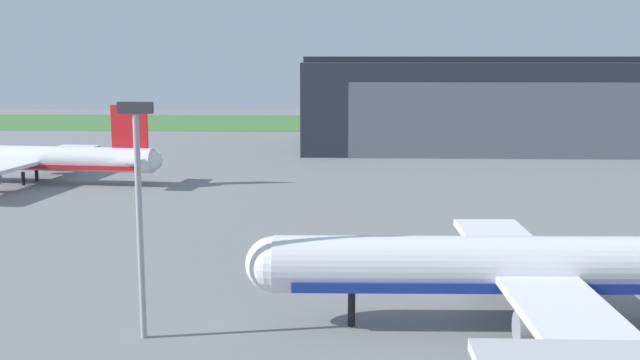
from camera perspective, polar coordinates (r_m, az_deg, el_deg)
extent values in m
plane|color=slate|center=(71.22, 12.90, -7.27)|extent=(440.00, 440.00, 0.00)
cube|color=#44763A|center=(231.76, 5.45, 4.25)|extent=(440.00, 56.00, 0.08)
cube|color=#232833|center=(167.56, 12.47, 5.36)|extent=(78.81, 28.96, 18.58)
cube|color=slate|center=(153.36, 13.41, 4.29)|extent=(59.90, 0.30, 14.87)
cube|color=#232833|center=(167.23, 12.59, 8.74)|extent=(78.81, 6.95, 1.20)
cylinder|color=white|center=(58.57, 14.65, -6.13)|extent=(36.50, 5.10, 4.28)
sphere|color=white|center=(57.06, -3.51, -6.25)|extent=(4.10, 4.10, 4.10)
cube|color=navy|center=(58.89, 14.60, -7.24)|extent=(33.59, 5.07, 0.75)
cube|color=white|center=(67.54, 13.40, -4.52)|extent=(6.19, 16.17, 0.56)
cube|color=white|center=(50.44, 17.93, -9.42)|extent=(6.19, 16.17, 0.56)
cylinder|color=gray|center=(66.52, 12.91, -6.02)|extent=(4.11, 2.44, 2.35)
cylinder|color=gray|center=(51.85, 16.57, -10.57)|extent=(4.11, 2.44, 2.35)
cylinder|color=black|center=(57.93, 2.36, -9.55)|extent=(0.56, 0.56, 2.58)
cylinder|color=black|center=(61.97, 15.35, -8.62)|extent=(0.56, 0.56, 2.58)
cylinder|color=black|center=(57.86, 16.46, -9.96)|extent=(0.56, 0.56, 2.58)
cylinder|color=silver|center=(130.10, -21.49, 1.54)|extent=(44.53, 8.90, 3.87)
sphere|color=silver|center=(120.51, -12.32, 1.41)|extent=(3.02, 3.02, 3.02)
cube|color=red|center=(130.24, -21.46, 1.08)|extent=(41.01, 8.54, 0.68)
cube|color=red|center=(121.25, -13.98, 3.88)|extent=(5.78, 1.06, 6.58)
cube|color=silver|center=(124.11, -13.00, 1.79)|extent=(4.59, 5.84, 0.28)
cube|color=silver|center=(118.77, -14.03, 1.43)|extent=(4.59, 5.84, 0.28)
cube|color=silver|center=(138.97, -18.97, 1.93)|extent=(9.24, 19.85, 0.56)
cylinder|color=gray|center=(138.17, -19.53, 1.29)|extent=(3.89, 2.53, 2.13)
cylinder|color=black|center=(131.37, -20.30, 0.37)|extent=(0.56, 0.56, 2.07)
cylinder|color=black|center=(127.88, -21.18, 0.09)|extent=(0.56, 0.56, 2.07)
cylinder|color=#99999E|center=(55.12, -13.23, -3.51)|extent=(0.44, 0.44, 16.02)
cube|color=#333338|center=(53.94, -13.56, 5.24)|extent=(2.40, 0.50, 0.80)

